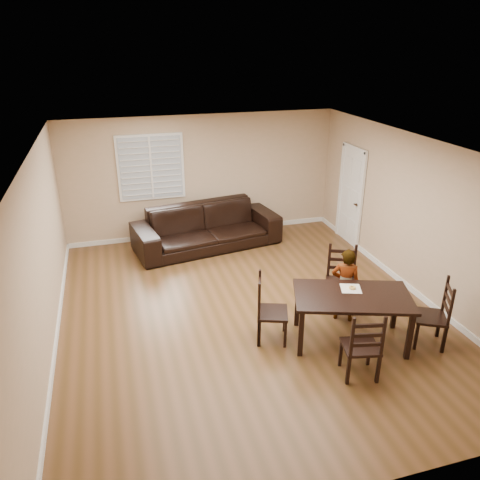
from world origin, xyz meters
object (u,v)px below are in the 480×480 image
object	(u,v)px
chair_left	(264,311)
child	(345,285)
chair_far	(364,351)
chair_near	(341,278)
donut	(352,287)
dining_table	(352,300)
sofa	(207,227)
chair_right	(440,316)

from	to	relation	value
chair_left	child	distance (m)	1.41
chair_far	chair_near	bearing A→B (deg)	-96.49
chair_near	donut	bearing A→B (deg)	-84.67
dining_table	sofa	world-z (taller)	sofa
chair_far	chair_left	distance (m)	1.55
chair_far	donut	xyz separation A→B (m)	(0.35, 1.01, 0.34)
chair_far	chair_right	size ratio (longest dim) A/B	0.98
chair_far	child	size ratio (longest dim) A/B	0.83
dining_table	donut	xyz separation A→B (m)	(0.08, 0.17, 0.11)
chair_far	donut	world-z (taller)	chair_far
child	sofa	xyz separation A→B (m)	(-1.47, 3.40, -0.16)
child	sofa	bearing A→B (deg)	-36.72
sofa	chair_left	bearing A→B (deg)	-98.52
dining_table	chair_far	size ratio (longest dim) A/B	1.85
chair_right	sofa	size ratio (longest dim) A/B	0.34
dining_table	chair_near	distance (m)	1.08
chair_near	donut	world-z (taller)	chair_near
sofa	chair_right	bearing A→B (deg)	-70.46
chair_left	sofa	size ratio (longest dim) A/B	0.34
chair_left	chair_right	bearing A→B (deg)	-89.76
chair_left	sofa	distance (m)	3.56
chair_right	sofa	bearing A→B (deg)	-123.04
chair_near	chair_far	distance (m)	1.94
dining_table	chair_right	xyz separation A→B (m)	(1.19, -0.42, -0.22)
chair_left	child	xyz separation A→B (m)	(1.39, 0.16, 0.14)
donut	chair_right	bearing A→B (deg)	-28.13
chair_left	sofa	xyz separation A→B (m)	(-0.08, 3.56, -0.03)
chair_right	chair_left	bearing A→B (deg)	-81.58
chair_near	sofa	xyz separation A→B (m)	(-1.63, 2.96, -0.04)
donut	dining_table	bearing A→B (deg)	-115.07
chair_right	child	bearing A→B (deg)	-107.25
chair_far	child	world-z (taller)	child
donut	sofa	world-z (taller)	sofa
dining_table	donut	world-z (taller)	donut
dining_table	sofa	bearing A→B (deg)	126.58
chair_near	chair_left	xyz separation A→B (m)	(-1.55, -0.59, -0.01)
chair_near	chair_right	xyz separation A→B (m)	(0.84, -1.43, -0.02)
chair_far	sofa	bearing A→B (deg)	-66.00
chair_right	donut	size ratio (longest dim) A/B	10.18
dining_table	child	size ratio (longest dim) A/B	1.53
chair_near	chair_right	size ratio (longest dim) A/B	1.04
chair_right	child	xyz separation A→B (m)	(-1.00, 0.99, 0.14)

